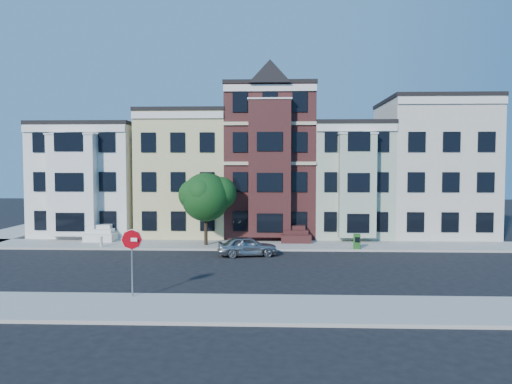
{
  "coord_description": "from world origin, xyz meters",
  "views": [
    {
      "loc": [
        0.4,
        -27.71,
        5.81
      ],
      "look_at": [
        -0.77,
        2.97,
        4.2
      ],
      "focal_mm": 35.0,
      "sensor_mm": 36.0,
      "label": 1
    }
  ],
  "objects_px": {
    "parked_car": "(247,246)",
    "newspaper_box": "(357,241)",
    "stop_sign": "(132,259)",
    "fire_hydrant": "(101,243)",
    "street_tree": "(206,200)"
  },
  "relations": [
    {
      "from": "street_tree",
      "to": "newspaper_box",
      "type": "distance_m",
      "value": 10.96
    },
    {
      "from": "newspaper_box",
      "to": "stop_sign",
      "type": "height_order",
      "value": "stop_sign"
    },
    {
      "from": "newspaper_box",
      "to": "stop_sign",
      "type": "bearing_deg",
      "value": -118.79
    },
    {
      "from": "parked_car",
      "to": "stop_sign",
      "type": "xyz_separation_m",
      "value": [
        -4.39,
        -10.69,
        1.16
      ]
    },
    {
      "from": "fire_hydrant",
      "to": "stop_sign",
      "type": "distance_m",
      "value": 14.35
    },
    {
      "from": "stop_sign",
      "to": "parked_car",
      "type": "bearing_deg",
      "value": 76.49
    },
    {
      "from": "street_tree",
      "to": "fire_hydrant",
      "type": "xyz_separation_m",
      "value": [
        -7.18,
        -1.23,
        -2.89
      ]
    },
    {
      "from": "parked_car",
      "to": "stop_sign",
      "type": "distance_m",
      "value": 11.61
    },
    {
      "from": "street_tree",
      "to": "fire_hydrant",
      "type": "relative_size",
      "value": 10.46
    },
    {
      "from": "parked_car",
      "to": "stop_sign",
      "type": "height_order",
      "value": "stop_sign"
    },
    {
      "from": "parked_car",
      "to": "fire_hydrant",
      "type": "height_order",
      "value": "parked_car"
    },
    {
      "from": "street_tree",
      "to": "newspaper_box",
      "type": "bearing_deg",
      "value": -7.2
    },
    {
      "from": "parked_car",
      "to": "newspaper_box",
      "type": "distance_m",
      "value": 7.69
    },
    {
      "from": "parked_car",
      "to": "fire_hydrant",
      "type": "relative_size",
      "value": 6.24
    },
    {
      "from": "fire_hydrant",
      "to": "stop_sign",
      "type": "xyz_separation_m",
      "value": [
        5.96,
        -12.98,
        1.35
      ]
    }
  ]
}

